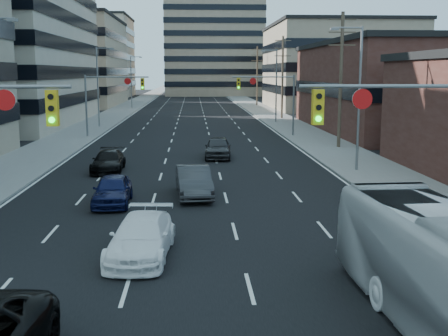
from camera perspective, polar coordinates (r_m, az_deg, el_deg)
road_surface at (r=139.59m, az=-3.26°, el=7.12°), size 18.00×300.00×0.02m
sidewalk_left at (r=140.08m, az=-8.01°, el=7.07°), size 5.00×300.00×0.15m
sidewalk_right at (r=140.05m, az=1.48°, el=7.16°), size 5.00×300.00×0.15m
office_left_far at (r=112.11m, az=-15.88°, el=10.23°), size 20.00×30.00×16.00m
storefront_right_mid at (r=64.07m, az=18.83°, el=7.63°), size 20.00×30.00×9.00m
office_right_far at (r=100.56m, az=11.29°, el=9.94°), size 22.00×28.00×14.00m
bg_block_left at (r=152.14m, az=-14.10°, el=10.82°), size 24.00×24.00×20.00m
bg_block_right at (r=143.04m, az=9.82°, el=9.45°), size 22.00×22.00×12.00m
signal_near_right at (r=19.00m, az=19.37°, el=3.40°), size 6.59×0.33×6.00m
signal_far_left at (r=55.05m, az=-11.48°, el=7.49°), size 6.09×0.33×6.00m
signal_far_right at (r=55.00m, az=4.71°, el=7.65°), size 6.09×0.33×6.00m
utility_pole_block at (r=47.02m, az=11.78°, el=8.94°), size 2.20×0.28×11.00m
utility_pole_midblock at (r=76.40m, az=5.96°, el=9.30°), size 2.20×0.28×11.00m
utility_pole_distant at (r=106.14m, az=3.38°, el=9.42°), size 2.20×0.28×11.00m
streetlight_left_mid at (r=65.32m, az=-12.58°, el=8.43°), size 2.03×0.22×9.00m
streetlight_left_far at (r=100.02m, az=-9.32°, el=8.89°), size 2.03×0.22×9.00m
streetlight_right_near at (r=35.94m, az=13.36°, el=7.56°), size 2.03×0.22×9.00m
streetlight_right_far at (r=70.20m, az=5.21°, el=8.69°), size 2.03×0.22×9.00m
white_van at (r=19.40m, az=-8.39°, el=-6.98°), size 2.33×4.94×1.39m
sedan_blue at (r=27.19m, az=-11.26°, el=-2.21°), size 1.77×4.20×1.42m
sedan_grey_center at (r=28.39m, az=-3.10°, el=-1.40°), size 1.99×4.80×1.54m
sedan_black_far at (r=36.31m, az=-11.66°, el=0.68°), size 1.94×4.64×1.34m
sedan_grey_right at (r=41.24m, az=-0.62°, el=2.11°), size 2.11×4.72×1.58m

